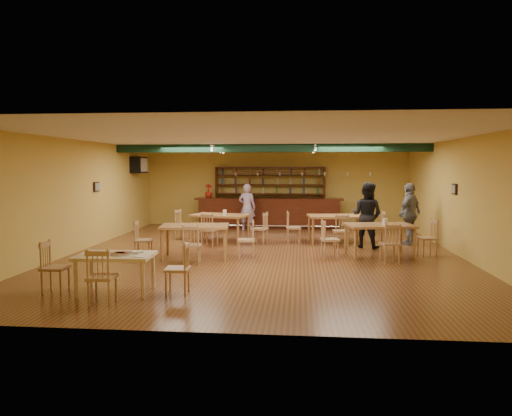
# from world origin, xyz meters

# --- Properties ---
(floor) EXTENTS (12.00, 12.00, 0.00)m
(floor) POSITION_xyz_m (0.00, 0.00, 0.00)
(floor) COLOR #563518
(floor) RESTS_ON ground
(ceiling_beam) EXTENTS (10.00, 0.30, 0.25)m
(ceiling_beam) POSITION_xyz_m (0.00, 2.80, 2.87)
(ceiling_beam) COLOR black
(ceiling_beam) RESTS_ON ceiling
(track_rail_left) EXTENTS (0.05, 2.50, 0.05)m
(track_rail_left) POSITION_xyz_m (-1.80, 3.40, 2.94)
(track_rail_left) COLOR silver
(track_rail_left) RESTS_ON ceiling
(track_rail_right) EXTENTS (0.05, 2.50, 0.05)m
(track_rail_right) POSITION_xyz_m (1.40, 3.40, 2.94)
(track_rail_right) COLOR silver
(track_rail_right) RESTS_ON ceiling
(ac_unit) EXTENTS (0.34, 0.70, 0.48)m
(ac_unit) POSITION_xyz_m (-4.80, 4.20, 2.35)
(ac_unit) COLOR silver
(ac_unit) RESTS_ON wall_left
(picture_left) EXTENTS (0.04, 0.34, 0.28)m
(picture_left) POSITION_xyz_m (-4.97, 1.00, 1.70)
(picture_left) COLOR black
(picture_left) RESTS_ON wall_left
(picture_right) EXTENTS (0.04, 0.34, 0.28)m
(picture_right) POSITION_xyz_m (4.97, 0.50, 1.70)
(picture_right) COLOR black
(picture_right) RESTS_ON wall_right
(bar_counter) EXTENTS (5.44, 0.85, 1.13)m
(bar_counter) POSITION_xyz_m (-0.20, 5.15, 0.56)
(bar_counter) COLOR #35150A
(bar_counter) RESTS_ON ground
(back_bar_hutch) EXTENTS (4.21, 0.40, 2.28)m
(back_bar_hutch) POSITION_xyz_m (-0.20, 5.78, 1.14)
(back_bar_hutch) COLOR #35150A
(back_bar_hutch) RESTS_ON ground
(poinsettia) EXTENTS (0.36, 0.36, 0.50)m
(poinsettia) POSITION_xyz_m (-2.47, 5.15, 1.38)
(poinsettia) COLOR #B51E10
(poinsettia) RESTS_ON bar_counter
(dining_table_a) EXTENTS (1.87, 1.39, 0.83)m
(dining_table_a) POSITION_xyz_m (-1.47, 1.85, 0.42)
(dining_table_a) COLOR #A46A3A
(dining_table_a) RESTS_ON ground
(dining_table_b) EXTENTS (1.76, 1.17, 0.83)m
(dining_table_b) POSITION_xyz_m (2.03, 1.99, 0.41)
(dining_table_b) COLOR #A46A3A
(dining_table_b) RESTS_ON ground
(dining_table_c) EXTENTS (1.77, 1.18, 0.83)m
(dining_table_c) POSITION_xyz_m (-1.66, -0.79, 0.42)
(dining_table_c) COLOR #A46A3A
(dining_table_c) RESTS_ON ground
(dining_table_d) EXTENTS (1.80, 1.27, 0.83)m
(dining_table_d) POSITION_xyz_m (2.96, -0.15, 0.41)
(dining_table_d) COLOR #A46A3A
(dining_table_d) RESTS_ON ground
(near_table) EXTENTS (1.37, 0.92, 0.71)m
(near_table) POSITION_xyz_m (-2.35, -4.15, 0.36)
(near_table) COLOR beige
(near_table) RESTS_ON ground
(pizza_tray) EXTENTS (0.43, 0.43, 0.01)m
(pizza_tray) POSITION_xyz_m (-2.26, -4.15, 0.72)
(pizza_tray) COLOR silver
(pizza_tray) RESTS_ON near_table
(parmesan_shaker) EXTENTS (0.08, 0.08, 0.11)m
(parmesan_shaker) POSITION_xyz_m (-2.78, -4.29, 0.77)
(parmesan_shaker) COLOR #EAE5C6
(parmesan_shaker) RESTS_ON near_table
(napkin_stack) EXTENTS (0.25, 0.24, 0.03)m
(napkin_stack) POSITION_xyz_m (-2.02, -3.96, 0.73)
(napkin_stack) COLOR white
(napkin_stack) RESTS_ON near_table
(pizza_server) EXTENTS (0.33, 0.18, 0.00)m
(pizza_server) POSITION_xyz_m (-2.12, -4.10, 0.73)
(pizza_server) COLOR silver
(pizza_server) RESTS_ON pizza_tray
(side_plate) EXTENTS (0.23, 0.23, 0.01)m
(side_plate) POSITION_xyz_m (-1.83, -4.34, 0.72)
(side_plate) COLOR white
(side_plate) RESTS_ON near_table
(patron_bar) EXTENTS (0.67, 0.50, 1.69)m
(patron_bar) POSITION_xyz_m (-0.92, 4.33, 0.84)
(patron_bar) COLOR #7D4698
(patron_bar) RESTS_ON ground
(patron_right_a) EXTENTS (1.13, 1.07, 1.84)m
(patron_right_a) POSITION_xyz_m (2.83, 1.19, 0.92)
(patron_right_a) COLOR black
(patron_right_a) RESTS_ON ground
(patron_right_b) EXTENTS (1.04, 1.09, 1.82)m
(patron_right_b) POSITION_xyz_m (4.16, 1.85, 0.91)
(patron_right_b) COLOR slate
(patron_right_b) RESTS_ON ground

